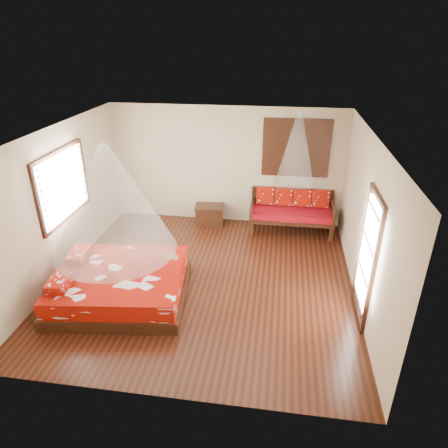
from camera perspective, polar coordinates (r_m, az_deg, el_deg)
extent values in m
cube|color=black|center=(7.73, -2.61, -8.01)|extent=(5.50, 5.50, 0.02)
cube|color=silver|center=(6.58, -3.11, 12.79)|extent=(5.50, 5.50, 0.02)
cube|color=beige|center=(8.02, -22.61, 2.63)|extent=(0.02, 5.50, 2.80)
cube|color=beige|center=(7.08, 19.67, 0.10)|extent=(0.02, 5.50, 2.80)
cube|color=beige|center=(9.58, 0.34, 8.32)|extent=(5.50, 0.02, 2.80)
cube|color=beige|center=(4.74, -9.34, -12.25)|extent=(5.50, 0.02, 2.80)
cube|color=black|center=(7.47, -14.32, -9.23)|extent=(2.50, 2.31, 0.20)
cube|color=#930F04|center=(7.33, -14.53, -7.63)|extent=(2.39, 2.20, 0.30)
cube|color=#930F04|center=(7.16, -22.33, -7.63)|extent=(0.39, 0.63, 0.15)
cube|color=#930F04|center=(7.84, -20.01, -4.18)|extent=(0.39, 0.63, 0.15)
cube|color=black|center=(9.20, 3.92, -0.54)|extent=(0.08, 0.08, 0.42)
cube|color=black|center=(9.26, 15.08, -1.25)|extent=(0.08, 0.08, 0.42)
cube|color=black|center=(9.86, 4.28, 1.34)|extent=(0.08, 0.08, 0.42)
cube|color=black|center=(9.92, 14.70, 0.67)|extent=(0.08, 0.08, 0.42)
cube|color=black|center=(9.44, 9.59, 1.02)|extent=(1.92, 0.85, 0.08)
cube|color=maroon|center=(9.40, 9.63, 1.62)|extent=(1.86, 0.79, 0.14)
cube|color=black|center=(9.68, 9.70, 3.53)|extent=(1.92, 0.06, 0.55)
cube|color=black|center=(9.39, 4.05, 2.26)|extent=(0.06, 0.85, 0.30)
cube|color=black|center=(9.45, 15.23, 1.53)|extent=(0.06, 0.85, 0.30)
cube|color=#930F04|center=(9.54, 5.90, 4.02)|extent=(0.41, 0.20, 0.42)
cube|color=#930F04|center=(9.53, 8.47, 3.85)|extent=(0.41, 0.20, 0.42)
cube|color=#930F04|center=(9.55, 11.03, 3.68)|extent=(0.41, 0.20, 0.42)
cube|color=#930F04|center=(9.58, 13.57, 3.51)|extent=(0.41, 0.20, 0.42)
cube|color=black|center=(9.78, -2.08, 1.21)|extent=(0.68, 0.51, 0.42)
cube|color=black|center=(9.69, -2.11, 2.47)|extent=(0.72, 0.56, 0.05)
cube|color=black|center=(9.32, 10.27, 10.61)|extent=(1.52, 0.06, 1.32)
cube|color=black|center=(9.31, 10.27, 10.59)|extent=(1.35, 0.04, 1.10)
cube|color=black|center=(8.05, -22.04, 5.14)|extent=(0.08, 1.74, 1.34)
cube|color=white|center=(8.03, -21.79, 5.13)|extent=(0.04, 1.54, 1.10)
cube|color=black|center=(6.70, 19.72, -4.79)|extent=(0.08, 1.02, 2.16)
cube|color=white|center=(6.65, 19.68, -4.04)|extent=(0.03, 0.82, 1.70)
cylinder|color=brown|center=(7.51, -7.67, -4.61)|extent=(0.24, 0.24, 0.03)
cone|color=white|center=(6.64, -15.96, 3.23)|extent=(2.04, 2.04, 1.80)
cone|color=white|center=(8.84, 10.37, 10.44)|extent=(0.85, 0.85, 1.50)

